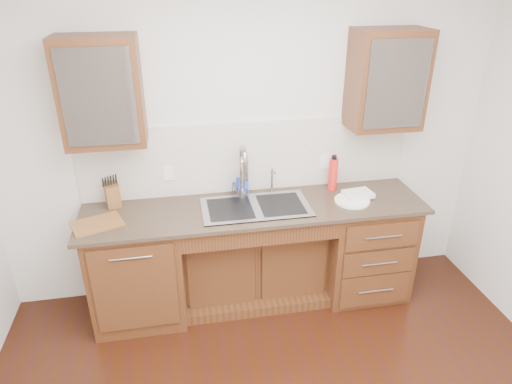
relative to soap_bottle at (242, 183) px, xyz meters
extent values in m
cube|color=silver|center=(0.06, 0.12, 0.35)|extent=(4.00, 0.10, 2.70)
cube|color=#593014|center=(-0.89, -0.24, -0.56)|extent=(0.70, 0.62, 0.88)
cube|color=#593014|center=(0.06, -0.15, -0.65)|extent=(1.20, 0.44, 0.70)
cube|color=#593014|center=(1.01, -0.24, -0.56)|extent=(0.70, 0.62, 0.88)
cube|color=#84705B|center=(0.06, -0.26, -0.11)|extent=(2.70, 0.65, 0.03)
cube|color=beige|center=(0.06, 0.06, 0.20)|extent=(2.70, 0.02, 0.59)
cube|color=#9E9EA5|center=(0.06, -0.27, -0.18)|extent=(0.84, 0.46, 0.19)
cylinder|color=#999993|center=(-0.01, -0.04, 0.11)|extent=(0.04, 0.04, 0.40)
cylinder|color=#999993|center=(0.24, -0.03, 0.03)|extent=(0.02, 0.02, 0.24)
cube|color=#593014|center=(-0.99, -0.10, 0.82)|extent=(0.55, 0.34, 0.75)
cube|color=#593014|center=(1.11, -0.10, 0.82)|extent=(0.55, 0.34, 0.75)
cube|color=white|center=(-0.59, 0.04, 0.12)|extent=(0.08, 0.01, 0.12)
cube|color=white|center=(0.71, 0.04, 0.12)|extent=(0.08, 0.01, 0.12)
imported|color=blue|center=(0.00, 0.00, 0.00)|extent=(0.09, 0.09, 0.19)
cylinder|color=red|center=(0.76, -0.06, 0.04)|extent=(0.09, 0.09, 0.28)
cylinder|color=white|center=(0.84, -0.31, -0.09)|extent=(0.37, 0.37, 0.02)
cube|color=beige|center=(0.91, -0.25, -0.06)|extent=(0.24, 0.19, 0.04)
cube|color=brown|center=(-1.03, -0.01, 0.00)|extent=(0.14, 0.19, 0.18)
cube|color=brown|center=(-1.12, -0.32, -0.09)|extent=(0.41, 0.35, 0.02)
imported|color=silver|center=(-1.09, -0.10, 0.76)|extent=(0.14, 0.14, 0.09)
imported|color=white|center=(-0.90, -0.10, 0.76)|extent=(0.11, 0.11, 0.09)
imported|color=white|center=(0.98, -0.10, 0.77)|extent=(0.14, 0.14, 0.10)
imported|color=silver|center=(1.21, -0.10, 0.77)|extent=(0.14, 0.14, 0.10)
camera|label=1|loc=(-0.51, -3.36, 1.58)|focal=32.00mm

